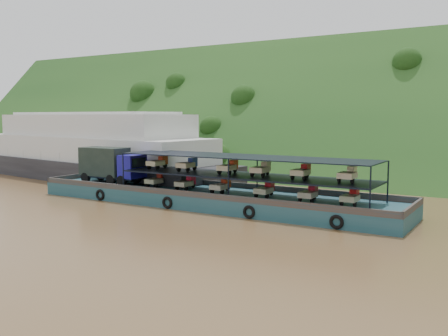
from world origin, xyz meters
The scene contains 4 objects.
ground centered at (0.00, 0.00, 0.00)m, with size 160.00×160.00×0.00m, color brown.
hillside centered at (0.00, 36.00, 0.00)m, with size 140.00×28.00×28.00m, color #183C16.
cargo_barge centered at (-3.59, 1.18, 1.19)m, with size 35.00×7.18×4.77m.
passenger_ferry centered at (-25.72, 9.40, 3.65)m, with size 42.61×15.76×8.42m.
Camera 1 is at (21.85, -35.71, 7.98)m, focal length 40.00 mm.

